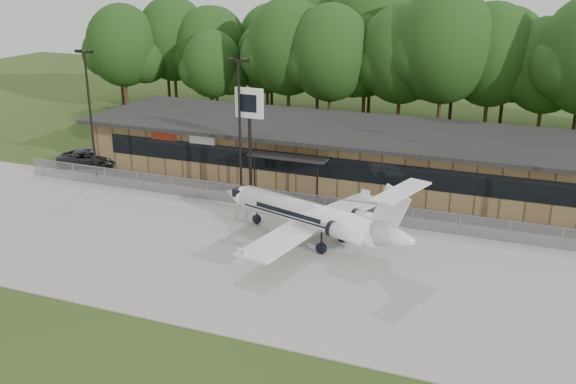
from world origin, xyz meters
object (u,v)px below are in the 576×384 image
at_px(business_jet, 315,217).
at_px(suv, 89,158).
at_px(terminal, 336,151).
at_px(pole_sign, 249,115).

relative_size(business_jet, suv, 2.76).
bearing_deg(business_jet, terminal, 119.13).
bearing_deg(suv, business_jet, -130.33).
bearing_deg(pole_sign, suv, 174.29).
bearing_deg(pole_sign, business_jet, -39.44).
relative_size(terminal, business_jet, 2.86).
xyz_separation_m(business_jet, suv, (-23.37, 8.23, -1.02)).
relative_size(terminal, suv, 7.91).
distance_m(terminal, business_jet, 13.66).
bearing_deg(suv, terminal, -96.92).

